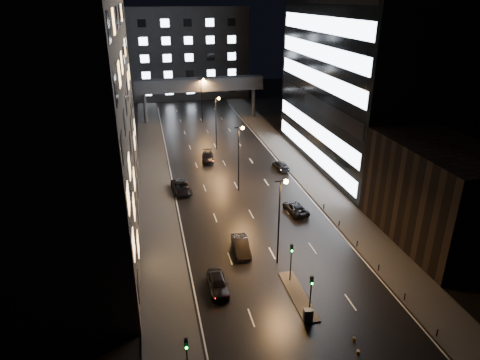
% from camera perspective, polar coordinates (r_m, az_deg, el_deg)
% --- Properties ---
extents(ground, '(160.00, 160.00, 0.00)m').
position_cam_1_polar(ground, '(76.70, -2.12, 2.28)').
color(ground, black).
rests_on(ground, ground).
extents(sidewalk_left, '(5.00, 110.00, 0.15)m').
position_cam_1_polar(sidewalk_left, '(70.95, -11.33, 0.08)').
color(sidewalk_left, '#383533').
rests_on(sidewalk_left, ground).
extents(sidewalk_right, '(5.00, 110.00, 0.15)m').
position_cam_1_polar(sidewalk_right, '(75.36, 7.98, 1.72)').
color(sidewalk_right, '#383533').
rests_on(sidewalk_right, ground).
extents(building_left, '(15.00, 48.00, 40.00)m').
position_cam_1_polar(building_left, '(55.78, -23.14, 13.78)').
color(building_left, '#2D2319').
rests_on(building_left, ground).
extents(building_right_low, '(10.00, 18.00, 12.00)m').
position_cam_1_polar(building_right_low, '(55.68, 24.94, -1.73)').
color(building_right_low, black).
rests_on(building_right_low, ground).
extents(building_right_glass, '(20.00, 36.00, 45.00)m').
position_cam_1_polar(building_right_glass, '(76.65, 17.97, 18.51)').
color(building_right_glass, black).
rests_on(building_right_glass, ground).
extents(building_far, '(34.00, 14.00, 25.00)m').
position_cam_1_polar(building_far, '(129.95, -7.17, 16.50)').
color(building_far, '#333335').
rests_on(building_far, ground).
extents(skybridge, '(30.00, 3.00, 10.00)m').
position_cam_1_polar(skybridge, '(103.05, -5.37, 12.49)').
color(skybridge, '#333335').
rests_on(skybridge, ground).
extents(median_island, '(1.60, 8.00, 0.15)m').
position_cam_1_polar(median_island, '(44.48, 7.73, -15.02)').
color(median_island, '#383533').
rests_on(median_island, ground).
extents(traffic_signal_near, '(0.28, 0.34, 4.40)m').
position_cam_1_polar(traffic_signal_near, '(44.61, 6.84, -10.06)').
color(traffic_signal_near, black).
rests_on(traffic_signal_near, median_island).
extents(traffic_signal_far, '(0.28, 0.34, 4.40)m').
position_cam_1_polar(traffic_signal_far, '(40.45, 9.45, -14.19)').
color(traffic_signal_far, black).
rests_on(traffic_signal_far, median_island).
extents(traffic_signal_corner, '(0.28, 0.34, 4.40)m').
position_cam_1_polar(traffic_signal_corner, '(34.67, -7.11, -22.04)').
color(traffic_signal_corner, black).
rests_on(traffic_signal_corner, ground).
extents(bollard_row, '(0.12, 25.12, 0.90)m').
position_cam_1_polar(bollard_row, '(51.28, 16.61, -9.64)').
color(bollard_row, black).
rests_on(bollard_row, ground).
extents(streetlight_near, '(1.45, 0.50, 10.15)m').
position_cam_1_polar(streetlight_near, '(45.70, 5.45, -4.17)').
color(streetlight_near, black).
rests_on(streetlight_near, ground).
extents(streetlight_mid_a, '(1.45, 0.50, 10.15)m').
position_cam_1_polar(streetlight_mid_a, '(63.45, -0.05, 3.97)').
color(streetlight_mid_a, black).
rests_on(streetlight_mid_a, ground).
extents(streetlight_mid_b, '(1.45, 0.50, 10.15)m').
position_cam_1_polar(streetlight_mid_b, '(82.24, -3.13, 8.47)').
color(streetlight_mid_b, black).
rests_on(streetlight_mid_b, ground).
extents(streetlight_far, '(1.45, 0.50, 10.15)m').
position_cam_1_polar(streetlight_far, '(101.49, -5.08, 11.27)').
color(streetlight_far, black).
rests_on(streetlight_far, ground).
extents(car_away_a, '(1.91, 4.72, 1.61)m').
position_cam_1_polar(car_away_a, '(44.51, -3.02, -13.60)').
color(car_away_a, black).
rests_on(car_away_a, ground).
extents(car_away_b, '(2.01, 5.05, 1.63)m').
position_cam_1_polar(car_away_b, '(50.21, 0.13, -8.80)').
color(car_away_b, black).
rests_on(car_away_b, ground).
extents(car_away_c, '(3.05, 5.82, 1.56)m').
position_cam_1_polar(car_away_c, '(65.62, -7.81, -0.96)').
color(car_away_c, black).
rests_on(car_away_c, ground).
extents(car_away_d, '(2.74, 5.41, 1.51)m').
position_cam_1_polar(car_away_d, '(77.60, -4.32, 3.07)').
color(car_away_d, black).
rests_on(car_away_d, ground).
extents(car_toward_a, '(2.80, 5.12, 1.36)m').
position_cam_1_polar(car_toward_a, '(59.42, 7.41, -3.74)').
color(car_toward_a, black).
rests_on(car_toward_a, ground).
extents(car_toward_b, '(2.09, 4.79, 1.37)m').
position_cam_1_polar(car_toward_b, '(73.98, 5.47, 1.94)').
color(car_toward_b, black).
rests_on(car_toward_b, ground).
extents(utility_cabinet, '(0.87, 0.65, 1.29)m').
position_cam_1_polar(utility_cabinet, '(41.27, 9.06, -17.38)').
color(utility_cabinet, '#4B4B4E').
rests_on(utility_cabinet, median_island).
extents(cone_a, '(0.34, 0.34, 0.46)m').
position_cam_1_polar(cone_a, '(39.70, 15.49, -21.17)').
color(cone_a, orange).
rests_on(cone_a, ground).
extents(cone_b, '(0.37, 0.37, 0.55)m').
position_cam_1_polar(cone_b, '(40.66, 14.98, -19.72)').
color(cone_b, orange).
rests_on(cone_b, ground).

